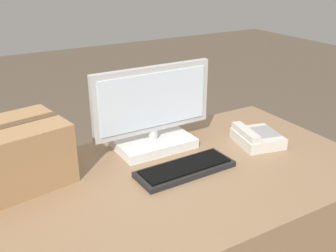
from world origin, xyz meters
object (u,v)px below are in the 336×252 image
object	(u,v)px
keyboard	(185,168)
desk_phone	(256,137)
monitor	(153,117)
cardboard_box	(18,153)

from	to	relation	value
keyboard	desk_phone	xyz separation A→B (m)	(0.43, 0.05, 0.02)
monitor	cardboard_box	world-z (taller)	monitor
monitor	keyboard	distance (m)	0.29
keyboard	monitor	bearing A→B (deg)	88.60
monitor	keyboard	xyz separation A→B (m)	(0.00, -0.26, -0.13)
monitor	desk_phone	bearing A→B (deg)	-26.38
keyboard	cardboard_box	bearing A→B (deg)	154.84
monitor	keyboard	size ratio (longest dim) A/B	1.37
monitor	desk_phone	world-z (taller)	monitor
monitor	cardboard_box	xyz separation A→B (m)	(-0.58, -0.01, -0.03)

